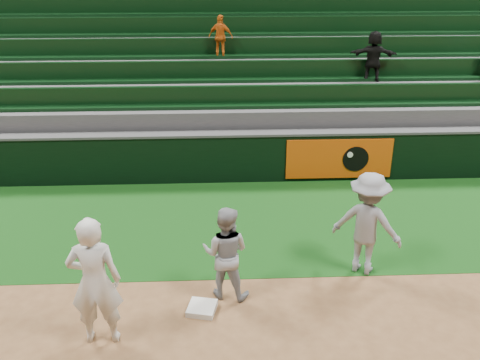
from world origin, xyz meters
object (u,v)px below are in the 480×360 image
at_px(first_base, 202,308).
at_px(baserunner, 226,253).
at_px(base_coach, 367,224).
at_px(first_baseman, 95,282).

xyz_separation_m(first_base, baserunner, (0.40, 0.43, 0.77)).
bearing_deg(first_base, base_coach, 19.89).
height_order(first_baseman, baserunner, first_baseman).
height_order(baserunner, base_coach, base_coach).
bearing_deg(base_coach, baserunner, 42.30).
distance_m(first_base, first_baseman, 1.88).
bearing_deg(baserunner, first_base, 61.85).
xyz_separation_m(first_baseman, baserunner, (1.89, 1.03, -0.21)).
distance_m(first_base, base_coach, 3.20).
xyz_separation_m(first_base, first_baseman, (-1.49, -0.60, 0.98)).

